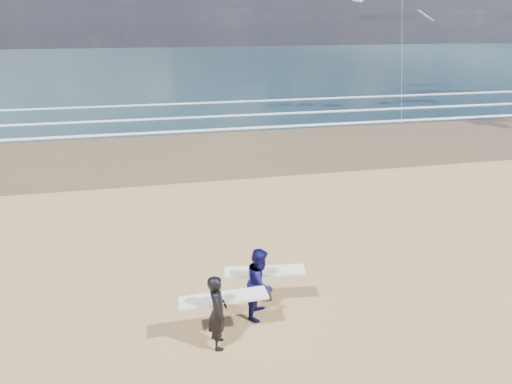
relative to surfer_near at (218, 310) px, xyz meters
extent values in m
cube|color=brown|center=(20.45, 18.00, -0.99)|extent=(220.00, 12.00, 0.01)
cube|color=#182D35|center=(20.45, 72.00, -0.98)|extent=(220.00, 100.00, 0.02)
cube|color=white|center=(20.45, 22.80, -0.94)|extent=(220.00, 0.50, 0.05)
cube|color=white|center=(20.45, 27.50, -0.94)|extent=(220.00, 0.50, 0.05)
cube|color=white|center=(20.45, 34.00, -0.94)|extent=(220.00, 0.50, 0.05)
imported|color=black|center=(-0.02, -0.04, -0.01)|extent=(0.51, 0.74, 1.95)
cube|color=white|center=(0.18, 0.31, 0.12)|extent=(2.21, 0.57, 0.07)
imported|color=#0E0C46|center=(1.27, 1.00, 0.00)|extent=(1.10, 1.19, 1.97)
cube|color=white|center=(1.47, 1.35, 0.11)|extent=(2.25, 0.80, 0.07)
cube|color=slate|center=(17.22, 22.32, -0.94)|extent=(0.12, 0.12, 0.10)
camera|label=1|loc=(-1.06, -9.20, 6.59)|focal=32.00mm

